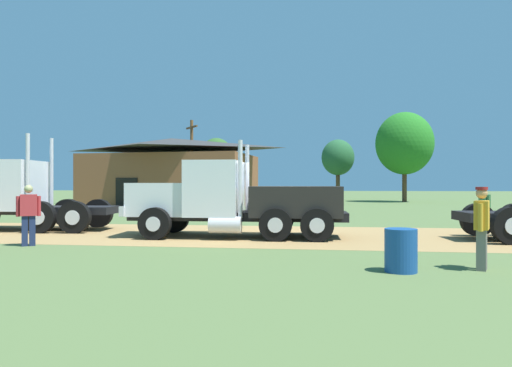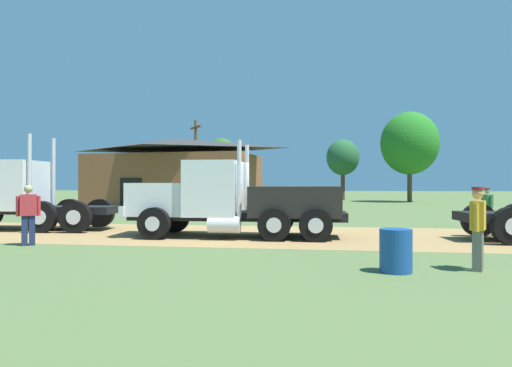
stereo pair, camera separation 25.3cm
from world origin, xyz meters
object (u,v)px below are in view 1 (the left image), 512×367
Objects in this scene: visitor_by_barrel at (482,224)px; visitor_far_side at (485,205)px; truck_foreground_white at (234,201)px; shed_building at (171,173)px; visitor_walking_mid at (29,213)px; utility_pole_far at (192,159)px; steel_barrel at (401,250)px; truck_near_right at (5,196)px.

visitor_by_barrel reaches higher than visitor_far_side.
shed_building is at bearing 112.82° from truck_foreground_white.
visitor_walking_mid is 1.09× the size of visitor_far_side.
steel_barrel is at bearing -66.80° from utility_pole_far.
truck_near_right is 5.56m from visitor_walking_mid.
truck_foreground_white is 4.30× the size of visitor_by_barrel.
truck_foreground_white is 6.13m from visitor_walking_mid.
visitor_by_barrel is 1.80m from steel_barrel.
shed_building is (-9.39, 22.32, 1.48)m from truck_foreground_white.
shed_building is at bearing 90.97° from truck_near_right.
steel_barrel is (9.73, -2.59, -0.51)m from visitor_walking_mid.
shed_building reaches higher than visitor_by_barrel.
visitor_by_barrel is (11.40, -2.15, -0.01)m from visitor_walking_mid.
truck_near_right reaches higher than steel_barrel.
visitor_by_barrel is 0.12× the size of shed_building.
utility_pole_far reaches higher than visitor_by_barrel.
visitor_by_barrel is 0.24× the size of utility_pole_far.
utility_pole_far is (1.59, 0.54, 1.13)m from shed_building.
truck_near_right is at bearing 157.46° from visitor_by_barrel.
visitor_far_side is at bearing -41.61° from shed_building.
visitor_far_side is at bearing 71.21° from visitor_by_barrel.
visitor_far_side is at bearing 29.32° from visitor_walking_mid.
visitor_far_side is at bearing -44.99° from utility_pole_far.
visitor_walking_mid is 0.24× the size of utility_pole_far.
utility_pole_far is at bearing 116.33° from visitor_by_barrel.
shed_building is (-4.07, 25.36, 1.74)m from visitor_walking_mid.
visitor_far_side is 24.89m from utility_pole_far.
shed_building is (-13.80, 27.95, 2.24)m from steel_barrel.
shed_building is at bearing 119.35° from visitor_by_barrel.
steel_barrel is at bearing -165.17° from visitor_by_barrel.
truck_near_right is 21.95m from utility_pole_far.
truck_foreground_white is 24.30m from utility_pole_far.
truck_foreground_white is 11.08m from visitor_far_side.
utility_pole_far reaches higher than visitor_walking_mid.
utility_pole_far reaches higher than truck_near_right.
visitor_by_barrel is 1.97× the size of steel_barrel.
visitor_walking_mid is at bearing -150.32° from truck_foreground_white.
truck_foreground_white is 9.10m from truck_near_right.
steel_barrel is (-5.27, -11.02, -0.42)m from visitor_far_side.
visitor_far_side is 25.57m from shed_building.
visitor_far_side is at bearing 12.95° from truck_near_right.
steel_barrel is (-1.67, -0.44, -0.50)m from visitor_by_barrel.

